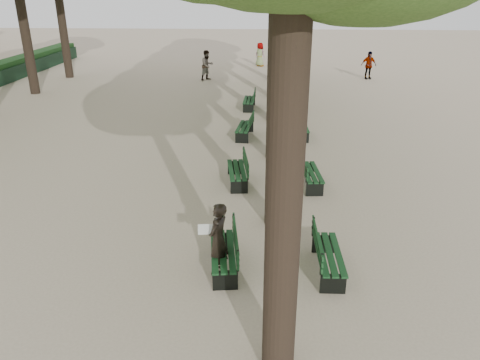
{
  "coord_description": "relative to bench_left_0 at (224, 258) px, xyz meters",
  "views": [
    {
      "loc": [
        1.22,
        -7.9,
        5.79
      ],
      "look_at": [
        0.6,
        3.0,
        1.2
      ],
      "focal_mm": 35.0,
      "sensor_mm": 36.0,
      "label": 1
    }
  ],
  "objects": [
    {
      "name": "bench_right_1",
      "position": [
        2.27,
        4.73,
        0.0
      ],
      "size": [
        0.74,
        1.85,
        0.92
      ],
      "color": "black",
      "rests_on": "ground"
    },
    {
      "name": "pedestrian_a",
      "position": [
        -3.0,
        21.8,
        0.67
      ],
      "size": [
        0.9,
        0.92,
        1.88
      ],
      "primitive_type": "imported",
      "rotation": [
        0.0,
        0.0,
        0.81
      ],
      "color": "#262628",
      "rests_on": "ground"
    },
    {
      "name": "bench_left_0",
      "position": [
        0.0,
        0.0,
        0.0
      ],
      "size": [
        0.79,
        1.86,
        0.92
      ],
      "color": "black",
      "rests_on": "ground"
    },
    {
      "name": "man_with_map",
      "position": [
        -0.1,
        -0.15,
        0.55
      ],
      "size": [
        0.71,
        0.73,
        1.64
      ],
      "color": "black",
      "rests_on": "ground"
    },
    {
      "name": "bench_left_1",
      "position": [
        -0.0,
        4.78,
        0.0
      ],
      "size": [
        0.8,
        1.86,
        0.92
      ],
      "color": "black",
      "rests_on": "ground"
    },
    {
      "name": "pedestrian_d",
      "position": [
        0.31,
        27.52,
        0.6
      ],
      "size": [
        0.87,
        0.81,
        1.74
      ],
      "primitive_type": "imported",
      "rotation": [
        0.0,
        0.0,
        2.44
      ],
      "color": "#262628",
      "rests_on": "ground"
    },
    {
      "name": "bench_left_2",
      "position": [
        0.0,
        9.58,
        0.0
      ],
      "size": [
        0.74,
        1.85,
        0.92
      ],
      "color": "black",
      "rests_on": "ground"
    },
    {
      "name": "bench_left_3",
      "position": [
        0.0,
        14.31,
        0.0
      ],
      "size": [
        0.6,
        1.81,
        0.92
      ],
      "color": "black",
      "rests_on": "ground"
    },
    {
      "name": "ground",
      "position": [
        -0.37,
        -0.81,
        -0.27
      ],
      "size": [
        120.0,
        120.0,
        0.0
      ],
      "primitive_type": "plane",
      "color": "#BCA98E",
      "rests_on": "ground"
    },
    {
      "name": "bench_right_3",
      "position": [
        2.27,
        14.78,
        0.0
      ],
      "size": [
        0.65,
        1.82,
        0.92
      ],
      "color": "black",
      "rests_on": "ground"
    },
    {
      "name": "pedestrian_c",
      "position": [
        7.48,
        22.74,
        0.62
      ],
      "size": [
        1.09,
        0.57,
        1.78
      ],
      "primitive_type": "imported",
      "rotation": [
        0.0,
        0.0,
        0.22
      ],
      "color": "#262628",
      "rests_on": "ground"
    },
    {
      "name": "bench_right_2",
      "position": [
        2.27,
        9.76,
        0.0
      ],
      "size": [
        0.66,
        1.83,
        0.92
      ],
      "color": "black",
      "rests_on": "ground"
    },
    {
      "name": "bench_right_0",
      "position": [
        2.27,
        0.01,
        0.0
      ],
      "size": [
        0.6,
        1.81,
        0.92
      ],
      "color": "black",
      "rests_on": "ground"
    }
  ]
}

